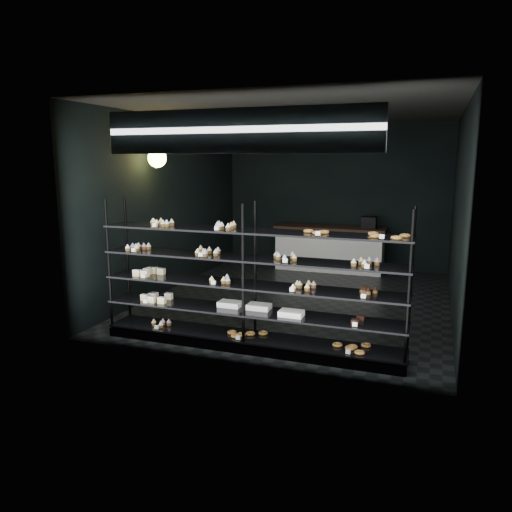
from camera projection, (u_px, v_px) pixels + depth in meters
name	position (u px, v px, depth m)	size (l,w,h in m)	color
room	(301.00, 209.00, 8.50)	(5.01, 6.01, 3.20)	black
display_shelf	(247.00, 301.00, 6.45)	(4.00, 0.50, 1.91)	black
signage	(236.00, 131.00, 5.58)	(3.30, 0.05, 0.50)	#0C1F3E
pendant_lamp	(157.00, 158.00, 8.19)	(0.30, 0.30, 0.88)	black
service_counter	(330.00, 248.00, 11.01)	(2.41, 0.65, 1.23)	white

